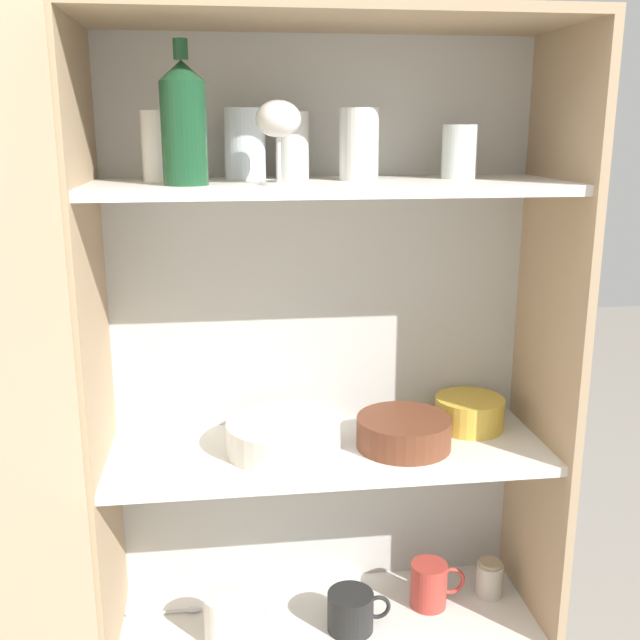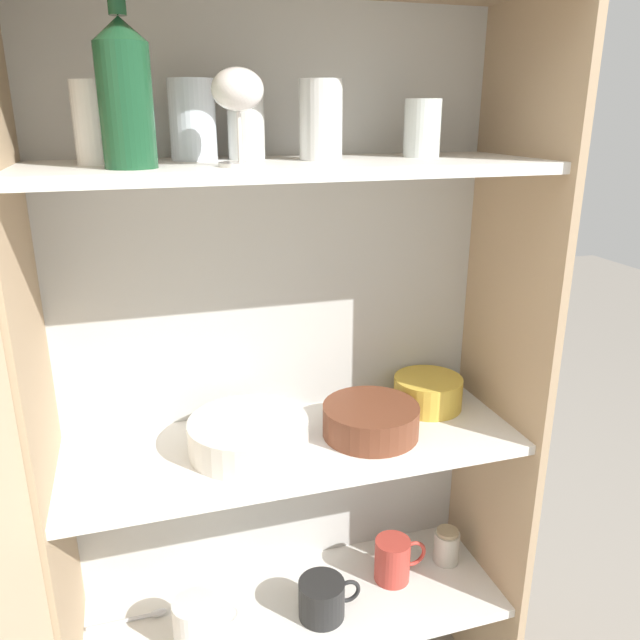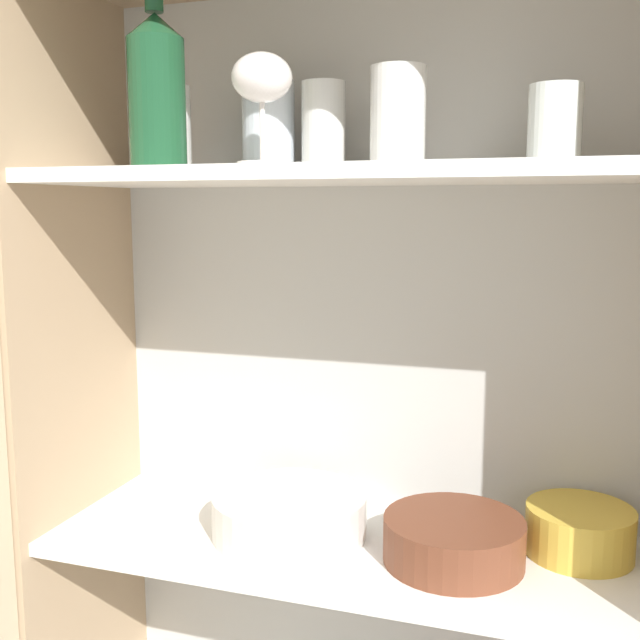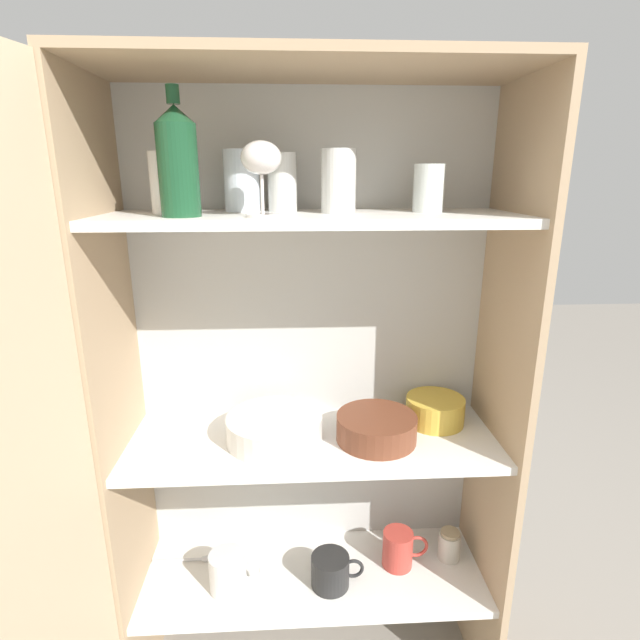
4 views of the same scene
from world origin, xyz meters
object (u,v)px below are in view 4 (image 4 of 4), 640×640
(plate_stack_white, at_px, (274,428))
(wine_bottle, at_px, (178,161))
(storage_jar, at_px, (449,545))
(serving_bowl_small, at_px, (435,409))
(coffee_mug_primary, at_px, (229,572))
(mixing_bowl_large, at_px, (376,427))

(plate_stack_white, bearing_deg, wine_bottle, -161.29)
(storage_jar, bearing_deg, serving_bowl_small, 150.43)
(coffee_mug_primary, relative_size, storage_jar, 1.60)
(serving_bowl_small, bearing_deg, mixing_bowl_large, -154.36)
(mixing_bowl_large, height_order, coffee_mug_primary, mixing_bowl_large)
(mixing_bowl_large, relative_size, storage_jar, 2.27)
(mixing_bowl_large, bearing_deg, serving_bowl_small, 25.64)
(plate_stack_white, height_order, mixing_bowl_large, same)
(plate_stack_white, height_order, coffee_mug_primary, plate_stack_white)
(mixing_bowl_large, relative_size, coffee_mug_primary, 1.42)
(wine_bottle, relative_size, plate_stack_white, 1.05)
(mixing_bowl_large, height_order, storage_jar, mixing_bowl_large)
(serving_bowl_small, bearing_deg, coffee_mug_primary, -168.71)
(serving_bowl_small, xyz_separation_m, storage_jar, (0.06, -0.03, -0.40))
(plate_stack_white, xyz_separation_m, coffee_mug_primary, (-0.12, -0.04, -0.38))
(mixing_bowl_large, bearing_deg, coffee_mug_primary, -175.73)
(coffee_mug_primary, bearing_deg, plate_stack_white, 17.57)
(plate_stack_white, xyz_separation_m, serving_bowl_small, (0.41, 0.07, 0.01))
(storage_jar, bearing_deg, plate_stack_white, -175.69)
(wine_bottle, bearing_deg, coffee_mug_primary, 21.80)
(plate_stack_white, relative_size, serving_bowl_small, 1.55)
(serving_bowl_small, bearing_deg, wine_bottle, -167.86)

